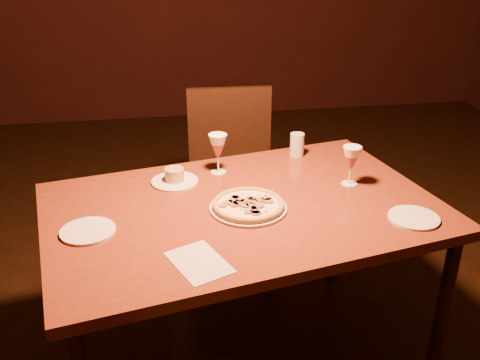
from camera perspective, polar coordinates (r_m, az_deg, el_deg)
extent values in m
cube|color=brown|center=(2.03, 0.29, -3.21)|extent=(1.61, 1.20, 0.04)
cylinder|color=black|center=(2.48, -18.02, -9.39)|extent=(0.05, 0.05, 0.74)
cylinder|color=black|center=(2.27, 20.67, -13.52)|extent=(0.05, 0.05, 0.74)
cylinder|color=black|center=(2.80, 10.15, -4.20)|extent=(0.05, 0.05, 0.74)
cube|color=black|center=(2.87, -0.68, -0.20)|extent=(0.48, 0.48, 0.04)
cube|color=black|center=(2.98, -1.13, 5.77)|extent=(0.46, 0.06, 0.44)
cylinder|color=black|center=(2.82, -4.04, -6.74)|extent=(0.04, 0.04, 0.47)
cylinder|color=black|center=(3.15, -4.40, -3.16)|extent=(0.04, 0.04, 0.47)
cylinder|color=black|center=(2.86, 3.49, -6.29)|extent=(0.04, 0.04, 0.47)
cylinder|color=black|center=(3.18, 2.35, -2.80)|extent=(0.04, 0.04, 0.47)
cylinder|color=white|center=(1.99, 0.89, -2.99)|extent=(0.29, 0.29, 0.01)
cylinder|color=#FBDDAD|center=(1.99, 0.89, -2.72)|extent=(0.26, 0.26, 0.01)
torus|color=tan|center=(1.98, 0.90, -2.59)|extent=(0.27, 0.27, 0.02)
cylinder|color=white|center=(2.21, -6.97, -0.14)|extent=(0.19, 0.19, 0.01)
cylinder|color=tan|center=(2.20, -7.01, 0.57)|extent=(0.08, 0.08, 0.05)
cylinder|color=silver|center=(2.45, 6.10, 3.75)|extent=(0.06, 0.06, 0.11)
cylinder|color=white|center=(1.92, -15.93, -5.25)|extent=(0.19, 0.19, 0.01)
cylinder|color=white|center=(2.02, 18.04, -3.85)|extent=(0.18, 0.18, 0.01)
cube|color=beige|center=(1.70, -4.39, -8.73)|extent=(0.22, 0.26, 0.00)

